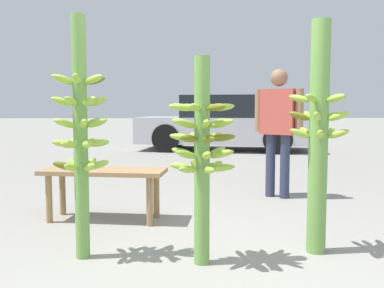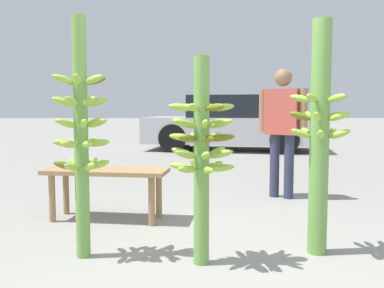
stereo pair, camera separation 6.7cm
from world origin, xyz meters
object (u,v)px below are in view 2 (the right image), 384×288
Objects in this scene: banana_stalk_center at (201,151)px; banana_stalk_right at (320,135)px; banana_stalk_left at (81,132)px; parked_car at (232,124)px; market_bench at (106,177)px; vendor_person at (282,122)px.

banana_stalk_right is at bearing 12.54° from banana_stalk_center.
parked_car is (1.99, 7.72, -0.24)m from banana_stalk_left.
banana_stalk_center is 1.52m from market_bench.
banana_stalk_right is 1.39× the size of market_bench.
banana_stalk_left reaches higher than parked_car.
banana_stalk_left is at bearing -178.70° from banana_stalk_right.
vendor_person is 5.72m from parked_car.
banana_stalk_right reaches higher than market_bench.
banana_stalk_left is 1.72m from banana_stalk_right.
banana_stalk_center is 0.93× the size of vendor_person.
banana_stalk_left reaches higher than banana_stalk_right.
banana_stalk_left is 7.98m from parked_car.
banana_stalk_left is 1.21× the size of banana_stalk_center.
banana_stalk_right is 1.12× the size of vendor_person.
banana_stalk_center is 7.96m from parked_car.
vendor_person reaches higher than parked_car.
banana_stalk_center is 0.32× the size of parked_car.
banana_stalk_left is 2.77m from vendor_person.
banana_stalk_center reaches higher than market_bench.
vendor_person is at bearing 84.47° from banana_stalk_right.
banana_stalk_center reaches higher than parked_car.
market_bench is at bearing 62.24° from vendor_person.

